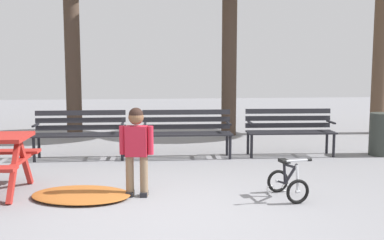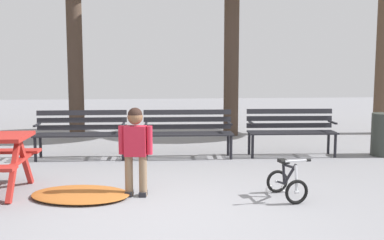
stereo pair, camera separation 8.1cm
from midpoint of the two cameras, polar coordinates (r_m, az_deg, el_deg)
ground at (r=5.13m, az=-4.06°, el=-11.94°), size 36.00×36.00×0.00m
park_bench_far_left at (r=8.33m, az=-14.13°, el=-1.25°), size 1.61×0.48×0.85m
park_bench_left at (r=8.20m, az=-0.92°, el=-1.17°), size 1.61×0.51×0.85m
park_bench_right at (r=8.57m, az=11.86°, el=-0.96°), size 1.62×0.54×0.85m
child_standing at (r=5.76m, az=-7.38°, el=-3.02°), size 0.43×0.20×1.13m
kids_bicycle at (r=5.85m, az=11.46°, el=-7.64°), size 0.44×0.60×0.54m
leaf_pile at (r=5.97m, az=-14.10°, el=-9.07°), size 1.43×1.15×0.07m
trash_bin at (r=9.08m, az=22.44°, el=-1.66°), size 0.44×0.44×0.78m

